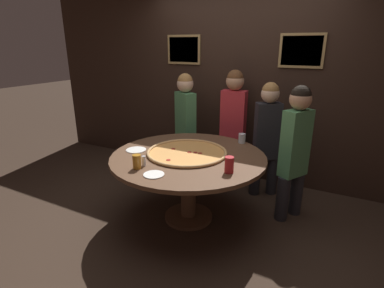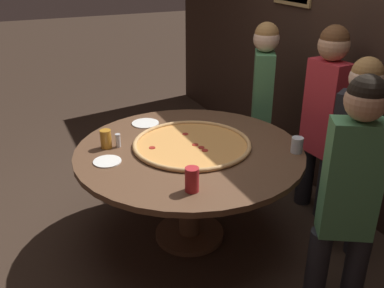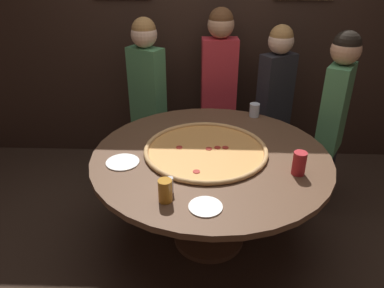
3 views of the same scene
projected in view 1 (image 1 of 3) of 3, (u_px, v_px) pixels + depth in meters
ground_plane at (189, 218)px, 3.31m from camera, size 24.00×24.00×0.00m
back_wall at (237, 84)px, 4.07m from camera, size 6.40×0.08×2.60m
dining_table at (188, 167)px, 3.12m from camera, size 1.59×1.59×0.74m
giant_pizza at (187, 152)px, 3.12m from camera, size 0.84×0.84×0.03m
drink_cup_beside_pizza at (137, 162)px, 2.73m from camera, size 0.08×0.08×0.13m
drink_cup_by_shaker at (229, 165)px, 2.64m from camera, size 0.08×0.08×0.15m
drink_cup_far_right at (242, 138)px, 3.45m from camera, size 0.08×0.08×0.11m
white_plate_right_side at (136, 150)px, 3.22m from camera, size 0.21×0.21×0.01m
white_plate_near_front at (154, 175)px, 2.61m from camera, size 0.18×0.18×0.01m
condiment_shaker at (144, 161)px, 2.79m from camera, size 0.04×0.04×0.10m
diner_side_left at (267, 133)px, 3.61m from camera, size 0.37×0.29×1.41m
diner_far_left at (233, 121)px, 3.93m from camera, size 0.39×0.23×1.52m
diner_far_right at (185, 120)px, 4.10m from camera, size 0.38×0.30×1.46m
diner_centre_back at (295, 146)px, 3.09m from camera, size 0.29×0.38×1.45m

